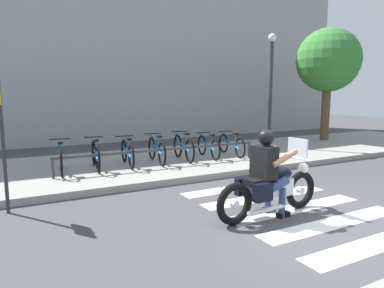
# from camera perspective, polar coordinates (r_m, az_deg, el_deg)

# --- Properties ---
(ground_plane) EXTENTS (48.00, 48.00, 0.00)m
(ground_plane) POSITION_cam_1_polar(r_m,az_deg,el_deg) (5.82, 20.46, -12.53)
(ground_plane) COLOR #424244
(sidewalk) EXTENTS (24.00, 4.40, 0.15)m
(sidewalk) POSITION_cam_1_polar(r_m,az_deg,el_deg) (10.09, -3.47, -2.82)
(sidewalk) COLOR gray
(sidewalk) RESTS_ON ground
(crosswalk_stripe_1) EXTENTS (2.80, 0.40, 0.01)m
(crosswalk_stripe_1) POSITION_cam_1_polar(r_m,az_deg,el_deg) (5.58, 28.69, -13.92)
(crosswalk_stripe_1) COLOR white
(crosswalk_stripe_1) RESTS_ON ground
(crosswalk_stripe_2) EXTENTS (2.80, 0.40, 0.01)m
(crosswalk_stripe_2) POSITION_cam_1_polar(r_m,az_deg,el_deg) (6.01, 22.16, -11.91)
(crosswalk_stripe_2) COLOR white
(crosswalk_stripe_2) RESTS_ON ground
(crosswalk_stripe_3) EXTENTS (2.80, 0.40, 0.01)m
(crosswalk_stripe_3) POSITION_cam_1_polar(r_m,az_deg,el_deg) (6.51, 16.66, -10.07)
(crosswalk_stripe_3) COLOR white
(crosswalk_stripe_3) RESTS_ON ground
(crosswalk_stripe_4) EXTENTS (2.80, 0.40, 0.01)m
(crosswalk_stripe_4) POSITION_cam_1_polar(r_m,az_deg,el_deg) (7.07, 12.03, -8.44)
(crosswalk_stripe_4) COLOR white
(crosswalk_stripe_4) RESTS_ON ground
(crosswalk_stripe_5) EXTENTS (2.80, 0.40, 0.01)m
(crosswalk_stripe_5) POSITION_cam_1_polar(r_m,az_deg,el_deg) (7.67, 8.13, -7.01)
(crosswalk_stripe_5) COLOR white
(crosswalk_stripe_5) RESTS_ON ground
(motorcycle) EXTENTS (2.16, 0.66, 1.26)m
(motorcycle) POSITION_cam_1_polar(r_m,az_deg,el_deg) (5.90, 12.76, -7.13)
(motorcycle) COLOR black
(motorcycle) RESTS_ON ground
(rider) EXTENTS (0.65, 0.56, 1.45)m
(rider) POSITION_cam_1_polar(r_m,az_deg,el_deg) (5.76, 12.31, -3.70)
(rider) COLOR black
(rider) RESTS_ON ground
(bicycle_0) EXTENTS (0.48, 1.63, 0.78)m
(bicycle_0) POSITION_cam_1_polar(r_m,az_deg,el_deg) (8.80, -20.71, -2.14)
(bicycle_0) COLOR black
(bicycle_0) RESTS_ON sidewalk
(bicycle_1) EXTENTS (0.48, 1.60, 0.78)m
(bicycle_1) POSITION_cam_1_polar(r_m,az_deg,el_deg) (8.94, -15.53, -1.74)
(bicycle_1) COLOR black
(bicycle_1) RESTS_ON sidewalk
(bicycle_2) EXTENTS (0.48, 1.60, 0.76)m
(bicycle_2) POSITION_cam_1_polar(r_m,az_deg,el_deg) (9.15, -10.55, -1.41)
(bicycle_2) COLOR black
(bicycle_2) RESTS_ON sidewalk
(bicycle_3) EXTENTS (0.48, 1.67, 0.78)m
(bicycle_3) POSITION_cam_1_polar(r_m,az_deg,el_deg) (9.43, -5.83, -0.98)
(bicycle_3) COLOR black
(bicycle_3) RESTS_ON sidewalk
(bicycle_4) EXTENTS (0.48, 1.65, 0.80)m
(bicycle_4) POSITION_cam_1_polar(r_m,az_deg,el_deg) (9.76, -1.41, -0.57)
(bicycle_4) COLOR black
(bicycle_4) RESTS_ON sidewalk
(bicycle_5) EXTENTS (0.48, 1.57, 0.73)m
(bicycle_5) POSITION_cam_1_polar(r_m,az_deg,el_deg) (10.16, 2.69, -0.39)
(bicycle_5) COLOR black
(bicycle_5) RESTS_ON sidewalk
(bicycle_6) EXTENTS (0.48, 1.66, 0.72)m
(bicycle_6) POSITION_cam_1_polar(r_m,az_deg,el_deg) (10.60, 6.47, -0.09)
(bicycle_6) COLOR black
(bicycle_6) RESTS_ON sidewalk
(bike_rack) EXTENTS (5.49, 0.07, 0.49)m
(bike_rack) POSITION_cam_1_polar(r_m,az_deg,el_deg) (8.91, -4.47, -1.04)
(bike_rack) COLOR #333338
(bike_rack) RESTS_ON sidewalk
(street_lamp) EXTENTS (0.28, 0.28, 4.03)m
(street_lamp) POSITION_cam_1_polar(r_m,az_deg,el_deg) (12.45, 12.82, 10.14)
(street_lamp) COLOR #2D2D33
(street_lamp) RESTS_ON ground
(street_sign) EXTENTS (0.06, 0.44, 2.31)m
(street_sign) POSITION_cam_1_polar(r_m,az_deg,el_deg) (6.50, -28.83, 3.51)
(street_sign) COLOR #2D2D33
(street_sign) RESTS_ON ground
(tree_near_rack) EXTENTS (2.49, 2.49, 4.57)m
(tree_near_rack) POSITION_cam_1_polar(r_m,az_deg,el_deg) (15.09, 21.46, 12.57)
(tree_near_rack) COLOR brown
(tree_near_rack) RESTS_ON ground
(building_backdrop) EXTENTS (24.00, 1.20, 8.83)m
(building_backdrop) POSITION_cam_1_polar(r_m,az_deg,el_deg) (15.45, -12.99, 17.02)
(building_backdrop) COLOR #A3A3A3
(building_backdrop) RESTS_ON ground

